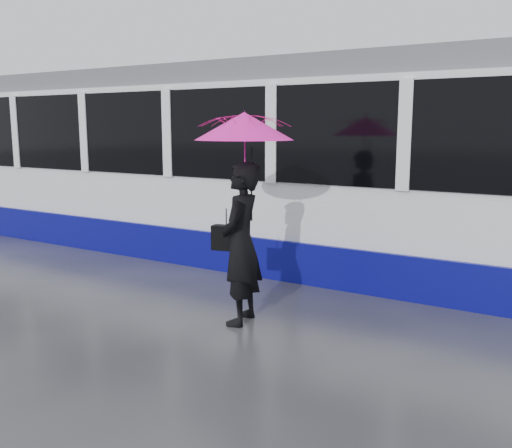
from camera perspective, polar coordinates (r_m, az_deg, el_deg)
The scene contains 6 objects.
ground at distance 7.39m, azimuth 1.80°, elevation -8.53°, with size 90.00×90.00×0.00m, color #27272C.
rails at distance 9.55m, azimuth 9.36°, elevation -4.36°, with size 34.00×1.51×0.02m.
tram at distance 10.38m, azimuth -2.20°, elevation 5.99°, with size 26.00×2.56×3.35m.
woman at distance 6.68m, azimuth -1.52°, elevation -1.99°, with size 0.70×0.46×1.92m, color black.
umbrella at distance 6.52m, azimuth -1.19°, elevation 7.84°, with size 1.36×1.36×1.29m.
handbag at distance 6.81m, azimuth -2.97°, elevation -1.38°, with size 0.37×0.23×0.48m.
Camera 1 is at (3.51, -6.08, 2.32)m, focal length 40.00 mm.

